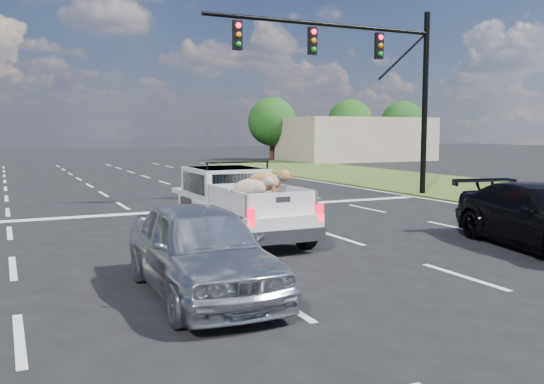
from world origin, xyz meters
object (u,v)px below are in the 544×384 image
(silver_sedan, at_px, (201,249))
(pickup_truck, at_px, (239,202))
(traffic_signal, at_px, (374,70))
(black_coupe, at_px, (544,217))

(silver_sedan, bearing_deg, pickup_truck, 62.41)
(traffic_signal, xyz_separation_m, black_coupe, (-2.20, -9.39, -4.04))
(pickup_truck, distance_m, black_coupe, 6.71)
(pickup_truck, distance_m, silver_sedan, 4.86)
(traffic_signal, relative_size, black_coupe, 1.93)
(traffic_signal, height_order, silver_sedan, traffic_signal)
(silver_sedan, xyz_separation_m, black_coupe, (7.66, 0.19, -0.02))
(traffic_signal, xyz_separation_m, silver_sedan, (-9.86, -9.59, -4.02))
(traffic_signal, bearing_deg, black_coupe, -103.16)
(traffic_signal, height_order, black_coupe, traffic_signal)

